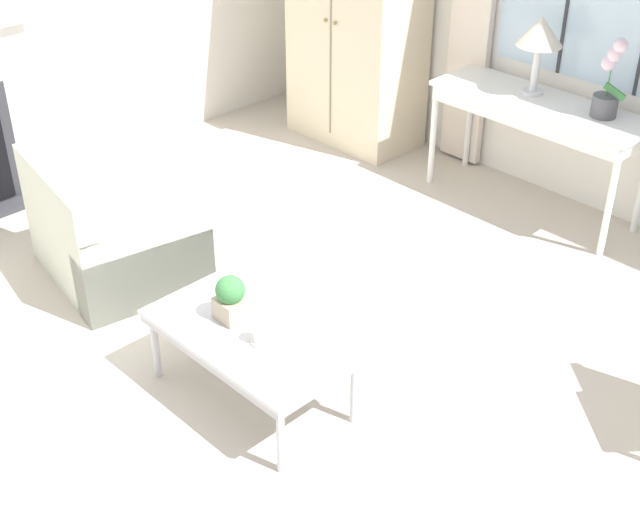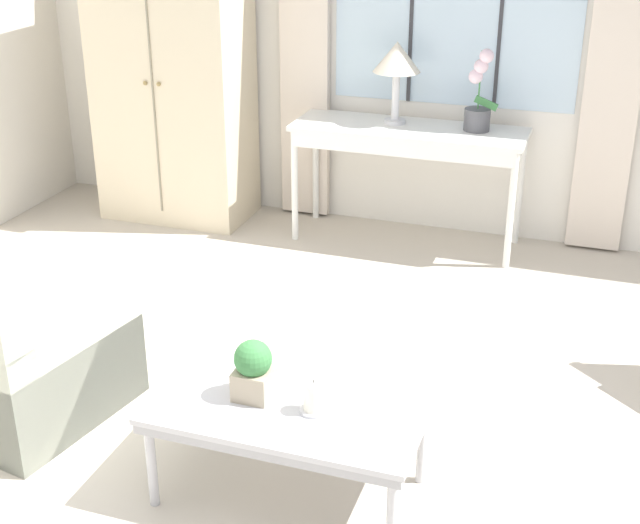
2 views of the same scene
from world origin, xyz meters
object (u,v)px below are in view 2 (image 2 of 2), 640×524
Objects in this scene: armoire at (172,69)px; potted_plant_small at (253,369)px; console_table at (409,140)px; potted_orchid at (479,100)px; armchair_upholstered at (0,355)px; table_lamp at (397,60)px; coffee_table at (289,414)px; pillar_candle at (314,398)px.

armoire is 8.52× the size of potted_plant_small.
armoire is at bearing 122.45° from potted_plant_small.
console_table is at bearing 0.79° from armoire.
armoire is 1.39× the size of console_table.
armchair_upholstered is (-1.73, -2.65, -0.72)m from potted_orchid.
armoire reaches higher than table_lamp.
armchair_upholstered is at bearing -116.73° from console_table.
armchair_upholstered is at bearing -114.15° from table_lamp.
armoire reaches higher than armchair_upholstered.
coffee_table is 7.57× the size of pillar_candle.
coffee_table is at bearing -6.39° from armchair_upholstered.
coffee_table is at bearing -85.89° from console_table.
potted_orchid is at bearing 85.38° from coffee_table.
armoire is 3.38m from coffee_table.
potted_plant_small reaches higher than pillar_candle.
pillar_candle is (-0.12, -2.83, -0.51)m from potted_orchid.
armoire is 14.81× the size of pillar_candle.
potted_orchid is 2.88m from pillar_candle.
armchair_upholstered is (0.38, -2.56, -0.79)m from armoire.
table_lamp is at bearing 65.85° from armchair_upholstered.
armoire is at bearing -177.56° from potted_orchid.
table_lamp is at bearing -179.74° from potted_orchid.
armoire reaches higher than coffee_table.
table_lamp is at bearing 3.19° from armoire.
coffee_table is 4.35× the size of potted_plant_small.
armchair_upholstered is at bearing 173.51° from pillar_candle.
armoire reaches higher than potted_plant_small.
armoire is 2.71m from armchair_upholstered.
console_table is 1.35× the size of armchair_upholstered.
potted_plant_small is at bearing 175.97° from coffee_table.
armchair_upholstered is 7.88× the size of pillar_candle.
armchair_upholstered reaches higher than potted_plant_small.
armoire reaches higher than console_table.
table_lamp reaches higher than potted_orchid.
console_table reaches higher than pillar_candle.
console_table is at bearing 91.02° from potted_plant_small.
coffee_table is at bearing -4.03° from potted_plant_small.
potted_orchid is at bearing 56.92° from armchair_upholstered.
console_table is (1.68, 0.02, -0.35)m from armoire.
potted_plant_small is at bearing -97.64° from potted_orchid.
pillar_candle is (0.11, -0.02, 0.10)m from coffee_table.
potted_plant_small is at bearing -86.69° from table_lamp.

